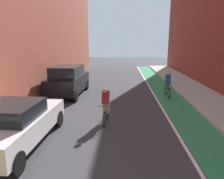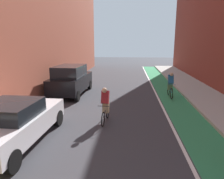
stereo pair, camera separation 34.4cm
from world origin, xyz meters
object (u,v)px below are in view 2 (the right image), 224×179
object	(u,v)px
parked_suv_black	(71,80)
cyclist_trailing	(105,105)
parked_sedan_white	(14,122)
cyclist_far	(170,84)

from	to	relation	value
parked_suv_black	cyclist_trailing	bearing A→B (deg)	-59.28
parked_sedan_white	cyclist_trailing	xyz separation A→B (m)	(2.91, 2.27, 0.02)
cyclist_trailing	cyclist_far	distance (m)	6.01
parked_sedan_white	parked_suv_black	size ratio (longest dim) A/B	0.99
cyclist_far	parked_sedan_white	bearing A→B (deg)	-133.00
parked_sedan_white	cyclist_far	size ratio (longest dim) A/B	2.60
cyclist_far	cyclist_trailing	bearing A→B (deg)	-127.43
parked_sedan_white	cyclist_trailing	distance (m)	3.69
parked_sedan_white	parked_suv_black	distance (m)	7.17
parked_sedan_white	cyclist_trailing	world-z (taller)	cyclist_trailing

